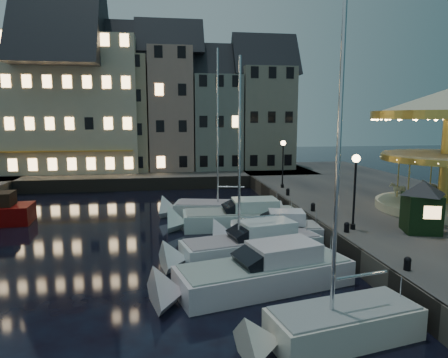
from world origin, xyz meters
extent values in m
plane|color=black|center=(0.00, 0.00, 0.00)|extent=(160.00, 160.00, 0.00)
cube|color=#474442|center=(14.00, 6.00, 0.65)|extent=(16.00, 56.00, 1.30)
cube|color=#474442|center=(-8.00, 28.00, 0.65)|extent=(44.00, 12.00, 1.30)
cube|color=#47423A|center=(6.00, 6.00, 0.65)|extent=(0.15, 44.00, 1.30)
cube|color=#47423A|center=(-6.00, 22.00, 0.65)|extent=(48.00, 0.15, 1.30)
cylinder|color=black|center=(7.20, 1.00, 1.45)|extent=(0.28, 0.28, 0.30)
cylinder|color=black|center=(7.20, 1.00, 3.20)|extent=(0.12, 0.12, 3.80)
sphere|color=#FFD18C|center=(7.20, 1.00, 5.25)|extent=(0.44, 0.44, 0.44)
cylinder|color=black|center=(7.20, 14.50, 1.45)|extent=(0.28, 0.28, 0.30)
cylinder|color=black|center=(7.20, 14.50, 3.20)|extent=(0.12, 0.12, 3.80)
sphere|color=#FFD18C|center=(7.20, 14.50, 5.25)|extent=(0.44, 0.44, 0.44)
cylinder|color=black|center=(6.60, -5.00, 1.50)|extent=(0.28, 0.28, 0.40)
sphere|color=black|center=(6.60, -5.00, 1.72)|extent=(0.30, 0.30, 0.30)
cylinder|color=black|center=(6.60, 0.50, 1.50)|extent=(0.28, 0.28, 0.40)
sphere|color=black|center=(6.60, 0.50, 1.72)|extent=(0.30, 0.30, 0.30)
cylinder|color=black|center=(6.60, 5.50, 1.50)|extent=(0.28, 0.28, 0.40)
sphere|color=black|center=(6.60, 5.50, 1.72)|extent=(0.30, 0.30, 0.30)
cylinder|color=black|center=(6.60, 11.00, 1.50)|extent=(0.28, 0.28, 0.40)
sphere|color=black|center=(6.60, 11.00, 1.72)|extent=(0.30, 0.30, 0.30)
cube|color=gray|center=(-19.50, 30.00, 6.80)|extent=(5.00, 8.00, 11.00)
cube|color=slate|center=(-14.05, 30.00, 7.30)|extent=(5.60, 8.00, 12.00)
cube|color=gray|center=(-8.00, 30.00, 7.80)|extent=(6.20, 8.00, 13.00)
cube|color=gray|center=(-2.25, 30.00, 8.30)|extent=(5.00, 8.00, 14.00)
cube|color=slate|center=(3.20, 30.00, 6.80)|extent=(5.60, 8.00, 11.00)
cube|color=gray|center=(9.25, 30.00, 7.30)|extent=(6.20, 8.00, 12.00)
cube|color=beige|center=(-14.00, 30.00, 8.80)|extent=(16.00, 9.00, 15.00)
cube|color=silver|center=(2.80, -7.41, 0.45)|extent=(5.47, 2.95, 1.30)
cube|color=gray|center=(2.80, -7.41, 1.12)|extent=(5.18, 2.74, 0.10)
cylinder|color=silver|center=(2.29, -7.51, 5.63)|extent=(0.14, 0.14, 9.07)
cube|color=silver|center=(1.18, -2.95, 0.45)|extent=(8.18, 4.39, 1.30)
cube|color=gray|center=(1.18, -2.95, 1.12)|extent=(7.75, 4.09, 0.10)
cube|color=silver|center=(2.08, -2.73, 1.55)|extent=(3.34, 2.60, 0.80)
cube|color=black|center=(0.57, -3.10, 1.45)|extent=(1.69, 2.07, 0.99)
cube|color=silver|center=(1.42, 0.76, 0.45)|extent=(7.77, 3.74, 1.30)
cube|color=gray|center=(1.42, 0.76, 1.12)|extent=(7.37, 3.49, 0.10)
cube|color=silver|center=(2.30, 0.95, 1.55)|extent=(3.13, 2.22, 0.80)
cube|color=black|center=(0.84, 0.64, 1.45)|extent=(1.55, 1.77, 0.97)
cylinder|color=silver|center=(0.69, 0.60, 6.13)|extent=(0.14, 0.14, 10.06)
cube|color=silver|center=(3.41, 3.24, 0.45)|extent=(5.63, 2.92, 1.30)
cube|color=gray|center=(3.41, 3.24, 1.12)|extent=(5.33, 2.72, 0.10)
cube|color=silver|center=(4.04, 3.13, 1.55)|extent=(2.27, 1.86, 0.80)
cube|color=black|center=(2.99, 3.31, 1.45)|extent=(1.19, 1.58, 0.84)
cube|color=silver|center=(2.02, 6.88, 0.45)|extent=(7.90, 2.72, 1.30)
cube|color=gray|center=(2.02, 6.88, 1.12)|extent=(7.51, 2.51, 0.10)
cube|color=silver|center=(2.97, 6.87, 1.55)|extent=(3.02, 2.01, 0.80)
cube|color=black|center=(1.39, 6.89, 1.45)|extent=(1.33, 1.85, 1.00)
cube|color=silver|center=(1.60, 9.73, 0.45)|extent=(8.34, 4.08, 1.30)
cube|color=gray|center=(1.60, 9.73, 1.12)|extent=(7.90, 3.80, 0.10)
cylinder|color=silver|center=(0.81, 9.90, 6.49)|extent=(0.14, 0.14, 10.79)
cylinder|color=beige|center=(15.28, 4.48, 1.56)|extent=(8.48, 8.48, 0.53)
cylinder|color=gold|center=(15.28, 4.48, 5.12)|extent=(0.74, 0.74, 6.57)
cylinder|color=beige|center=(15.28, 4.48, 5.01)|extent=(7.84, 7.84, 0.19)
cylinder|color=gold|center=(15.28, 4.48, 4.82)|extent=(8.14, 8.14, 0.37)
cube|color=black|center=(10.55, -0.05, 2.33)|extent=(2.12, 2.12, 2.06)
pyramid|color=black|center=(10.55, -0.05, 4.13)|extent=(2.75, 2.75, 0.77)
camera|label=1|loc=(-3.05, -19.21, 7.43)|focal=32.00mm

